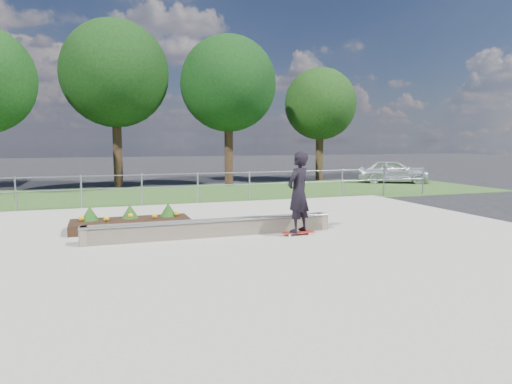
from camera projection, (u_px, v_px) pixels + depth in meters
ground at (270, 251)px, 9.75m from camera, size 120.00×120.00×0.00m
grass_verge at (182, 194)px, 20.08m from camera, size 30.00×8.00×0.02m
concrete_slab at (270, 249)px, 9.74m from camera, size 15.00×15.00×0.06m
fence at (198, 184)px, 16.71m from camera, size 20.06×0.06×1.20m
tree_mid_left at (115, 74)px, 22.41m from camera, size 5.25×5.25×8.25m
tree_mid_right at (228, 84)px, 23.29m from camera, size 4.90×4.90×7.70m
tree_far_right at (320, 104)px, 26.72m from camera, size 4.20×4.20×6.60m
grind_ledge at (212, 228)px, 10.94m from camera, size 6.00×0.44×0.43m
planter_bed at (131, 222)px, 11.86m from camera, size 3.00×1.20×0.61m
skateboarder at (298, 192)px, 10.95m from camera, size 0.85×0.77×2.03m
parked_car at (393, 171)px, 25.32m from camera, size 4.12×3.20×1.31m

